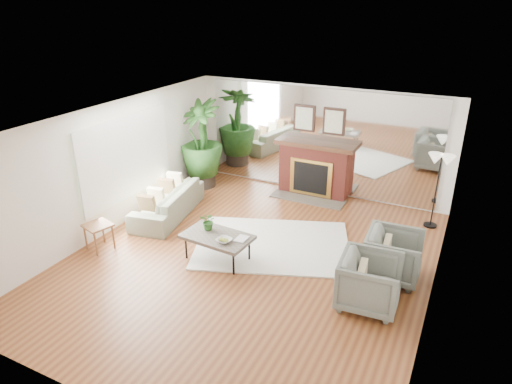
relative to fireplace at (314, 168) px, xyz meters
The scene contains 18 objects.
ground 3.33m from the fireplace, 90.00° to the right, with size 7.00×7.00×0.00m, color brown.
wall_left 4.46m from the fireplace, 132.54° to the right, with size 0.02×7.00×2.50m, color white.
wall_right 4.46m from the fireplace, 47.46° to the right, with size 0.02×7.00×2.50m, color white.
wall_back 0.63m from the fireplace, 90.00° to the left, with size 6.00×0.02×2.50m, color white.
mirror_panel 0.63m from the fireplace, 90.00° to the left, with size 5.40×0.04×2.40m, color silver.
window_panel 4.17m from the fireplace, 135.99° to the right, with size 0.04×2.40×1.50m, color #B2E09E.
fireplace is the anchor object (origin of this frame).
area_rug 2.68m from the fireplace, 86.84° to the right, with size 2.83×2.02×0.03m, color silver.
coffee_table 3.53m from the fireplace, 98.56° to the right, with size 1.25×0.79×0.48m.
sofa 3.40m from the fireplace, 134.45° to the right, with size 2.09×0.82×0.61m, color slate.
armchair_back 3.56m from the fireplace, 48.73° to the right, with size 0.87×0.89×0.81m, color gray.
armchair_front 4.20m from the fireplace, 58.83° to the right, with size 0.87×0.90×0.82m, color gray.
side_table 4.91m from the fireplace, 122.70° to the right, with size 0.55×0.55×0.51m.
potted_ficus 2.73m from the fireplace, 164.92° to the right, with size 1.24×1.24×2.13m.
floor_lamp 2.82m from the fireplace, ahead, with size 0.50×0.28×1.53m.
tabletop_plant 3.44m from the fireplace, 102.89° to the right, with size 0.29×0.25×0.32m, color #336C27.
fruit_bowl 3.64m from the fireplace, 94.73° to the right, with size 0.26×0.26×0.06m, color #906139.
book 3.42m from the fireplace, 92.85° to the right, with size 0.19×0.26×0.02m, color #906139.
Camera 1 is at (3.17, -6.17, 4.32)m, focal length 32.00 mm.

